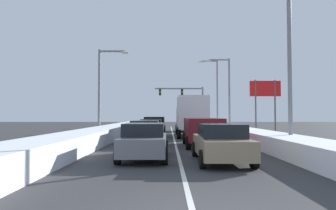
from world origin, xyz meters
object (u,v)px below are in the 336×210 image
at_px(sedan_tan_right_lane_nearest, 221,143).
at_px(street_lamp_left_mid, 104,84).
at_px(roadside_sign_right, 266,94).
at_px(street_lamp_right_near, 283,53).
at_px(street_lamp_right_mid, 226,88).
at_px(sedan_silver_right_lane_fourth, 187,125).
at_px(street_lamp_right_far, 215,88).
at_px(box_truck_right_lane_third, 191,115).
at_px(sedan_green_center_lane_third, 152,128).
at_px(sedan_gray_center_lane_nearest, 145,141).
at_px(suv_maroon_right_lane_second, 203,129).
at_px(suv_black_center_lane_fourth, 155,123).
at_px(traffic_light_gantry, 188,98).
at_px(sedan_charcoal_center_lane_second, 146,132).

xyz_separation_m(sedan_tan_right_lane_nearest, street_lamp_left_mid, (-7.63, 13.96, 3.79)).
bearing_deg(sedan_tan_right_lane_nearest, roadside_sign_right, 67.41).
xyz_separation_m(street_lamp_right_near, street_lamp_right_mid, (0.17, 16.48, -0.34)).
height_order(sedan_tan_right_lane_nearest, roadside_sign_right, roadside_sign_right).
xyz_separation_m(sedan_tan_right_lane_nearest, street_lamp_right_mid, (4.10, 20.18, 4.00)).
height_order(street_lamp_right_mid, street_lamp_left_mid, street_lamp_right_mid).
distance_m(sedan_silver_right_lane_fourth, street_lamp_left_mid, 11.93).
bearing_deg(street_lamp_right_mid, street_lamp_right_far, 89.26).
bearing_deg(street_lamp_right_mid, roadside_sign_right, -14.85).
height_order(box_truck_right_lane_third, roadside_sign_right, roadside_sign_right).
bearing_deg(street_lamp_right_far, street_lamp_right_near, -90.63).
relative_size(street_lamp_right_near, street_lamp_left_mid, 1.14).
bearing_deg(box_truck_right_lane_third, sedan_green_center_lane_third, -161.88).
relative_size(sedan_gray_center_lane_nearest, street_lamp_right_mid, 0.57).
bearing_deg(roadside_sign_right, street_lamp_right_far, 112.11).
bearing_deg(sedan_gray_center_lane_nearest, street_lamp_right_far, 75.17).
relative_size(suv_maroon_right_lane_second, street_lamp_left_mid, 0.65).
xyz_separation_m(suv_maroon_right_lane_second, sedan_silver_right_lane_fourth, (0.02, 16.41, -0.25)).
bearing_deg(suv_black_center_lane_fourth, sedan_silver_right_lane_fourth, 39.82).
bearing_deg(street_lamp_right_near, traffic_light_gantry, 95.51).
distance_m(street_lamp_right_near, roadside_sign_right, 16.01).
xyz_separation_m(street_lamp_right_mid, street_lamp_left_mid, (-11.73, -6.22, -0.21)).
distance_m(sedan_gray_center_lane_nearest, roadside_sign_right, 21.62).
bearing_deg(street_lamp_right_far, sedan_green_center_lane_third, -116.43).
xyz_separation_m(sedan_charcoal_center_lane_second, street_lamp_right_mid, (7.62, 13.24, 4.00)).
bearing_deg(box_truck_right_lane_third, sedan_gray_center_lane_nearest, -102.73).
relative_size(suv_black_center_lane_fourth, street_lamp_left_mid, 0.65).
distance_m(suv_maroon_right_lane_second, sedan_silver_right_lane_fourth, 16.41).
bearing_deg(sedan_gray_center_lane_nearest, sedan_silver_right_lane_fourth, 81.88).
relative_size(sedan_green_center_lane_third, street_lamp_left_mid, 0.60).
xyz_separation_m(sedan_silver_right_lane_fourth, sedan_charcoal_center_lane_second, (-3.49, -15.39, 0.00)).
bearing_deg(sedan_green_center_lane_third, street_lamp_right_mid, 43.60).
bearing_deg(suv_maroon_right_lane_second, sedan_tan_right_lane_nearest, -89.50).
height_order(sedan_green_center_lane_third, traffic_light_gantry, traffic_light_gantry).
distance_m(street_lamp_right_far, street_lamp_left_mid, 18.71).
xyz_separation_m(sedan_tan_right_lane_nearest, roadside_sign_right, (7.97, 19.15, 3.25)).
bearing_deg(sedan_tan_right_lane_nearest, traffic_light_gantry, 88.43).
xyz_separation_m(sedan_green_center_lane_third, suv_black_center_lane_fourth, (0.02, 6.51, 0.25)).
relative_size(sedan_tan_right_lane_nearest, street_lamp_right_far, 0.49).
height_order(suv_black_center_lane_fourth, street_lamp_right_mid, street_lamp_right_mid).
xyz_separation_m(street_lamp_right_near, roadside_sign_right, (4.04, 15.45, -1.08)).
xyz_separation_m(sedan_green_center_lane_third, street_lamp_left_mid, (-4.16, 0.99, 3.79)).
distance_m(sedan_silver_right_lane_fourth, traffic_light_gantry, 12.85).
height_order(street_lamp_right_mid, roadside_sign_right, street_lamp_right_mid).
xyz_separation_m(box_truck_right_lane_third, roadside_sign_right, (8.08, 5.08, 2.12)).
bearing_deg(sedan_tan_right_lane_nearest, sedan_charcoal_center_lane_second, 116.88).
relative_size(sedan_charcoal_center_lane_second, street_lamp_left_mid, 0.60).
height_order(sedan_green_center_lane_third, street_lamp_left_mid, street_lamp_left_mid).
bearing_deg(roadside_sign_right, street_lamp_right_near, -104.64).
distance_m(suv_black_center_lane_fourth, street_lamp_right_near, 17.89).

